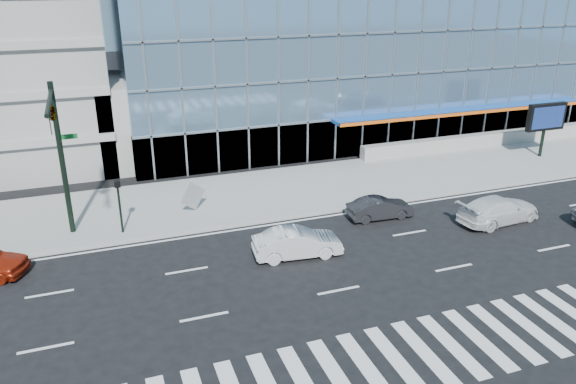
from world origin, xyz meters
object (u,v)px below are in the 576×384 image
object	(u,v)px
traffic_signal	(55,129)
tilted_panel	(193,196)
ped_signal_post	(119,198)
marquee_sign	(546,118)
dark_sedan	(380,208)
white_suv	(499,210)
white_sedan	(297,243)

from	to	relation	value
traffic_signal	tilted_panel	world-z (taller)	traffic_signal
tilted_panel	ped_signal_post	bearing A→B (deg)	172.13
ped_signal_post	tilted_panel	xyz separation A→B (m)	(4.11, 1.61, -1.08)
marquee_sign	dark_sedan	distance (m)	17.72
traffic_signal	white_suv	xyz separation A→B (m)	(22.41, -4.93, -5.44)
ped_signal_post	white_sedan	bearing A→B (deg)	-33.94
ped_signal_post	marquee_sign	world-z (taller)	marquee_sign
traffic_signal	tilted_panel	xyz separation A→B (m)	(6.61, 1.98, -5.10)
marquee_sign	dark_sedan	bearing A→B (deg)	-161.00
traffic_signal	ped_signal_post	xyz separation A→B (m)	(2.50, 0.37, -4.02)
marquee_sign	white_suv	world-z (taller)	marquee_sign
white_sedan	traffic_signal	bearing A→B (deg)	70.47
white_sedan	tilted_panel	bearing A→B (deg)	34.62
white_suv	dark_sedan	world-z (taller)	white_suv
dark_sedan	tilted_panel	bearing A→B (deg)	69.17
white_suv	dark_sedan	xyz separation A→B (m)	(-6.00, 2.64, -0.11)
ped_signal_post	dark_sedan	xyz separation A→B (m)	(13.91, -2.66, -1.53)
tilted_panel	dark_sedan	bearing A→B (deg)	-52.82
white_sedan	dark_sedan	distance (m)	6.56
white_suv	marquee_sign	bearing A→B (deg)	-58.85
marquee_sign	white_sedan	size ratio (longest dim) A/B	0.92
traffic_signal	ped_signal_post	distance (m)	4.75
ped_signal_post	dark_sedan	bearing A→B (deg)	-10.84
traffic_signal	white_suv	world-z (taller)	traffic_signal
traffic_signal	tilted_panel	distance (m)	8.58
white_suv	white_sedan	bearing A→B (deg)	82.99
traffic_signal	white_sedan	bearing A→B (deg)	-25.43
white_sedan	marquee_sign	bearing A→B (deg)	-63.76
traffic_signal	dark_sedan	distance (m)	17.47
ped_signal_post	tilted_panel	bearing A→B (deg)	21.39
traffic_signal	marquee_sign	xyz separation A→B (m)	(33.00, 3.42, -3.10)
ped_signal_post	white_suv	bearing A→B (deg)	-14.91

